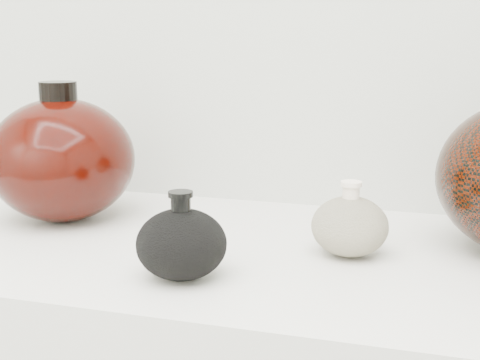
% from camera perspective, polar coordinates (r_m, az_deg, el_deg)
% --- Properties ---
extents(black_gourd_vase, '(0.14, 0.14, 0.11)m').
position_cam_1_polar(black_gourd_vase, '(0.79, -5.02, -5.41)').
color(black_gourd_vase, black).
rests_on(black_gourd_vase, display_counter).
extents(cream_gourd_vase, '(0.12, 0.12, 0.10)m').
position_cam_1_polar(cream_gourd_vase, '(0.88, 9.35, -3.86)').
color(cream_gourd_vase, beige).
rests_on(cream_gourd_vase, display_counter).
extents(left_round_pot, '(0.25, 0.25, 0.21)m').
position_cam_1_polar(left_round_pot, '(1.06, -14.95, 1.74)').
color(left_round_pot, black).
rests_on(left_round_pot, display_counter).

